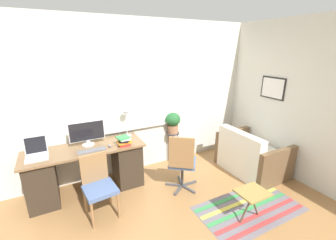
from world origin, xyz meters
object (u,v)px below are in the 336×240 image
plant_stand (173,137)px  potted_plant (173,122)px  laptop (36,153)px  folding_stool (252,194)px  mouse (110,146)px  couch_loveseat (250,157)px  monitor (87,133)px  desk_lamp (126,117)px  keyboard (92,151)px  book_stack (124,141)px  desk_chair_wooden (98,185)px  office_chair_swivel (182,162)px

plant_stand → potted_plant: 0.31m
laptop → plant_stand: size_ratio=0.48×
potted_plant → folding_stool: 1.95m
mouse → couch_loveseat: (2.42, -0.60, -0.49)m
plant_stand → monitor: bearing=-174.6°
potted_plant → desk_lamp: bearing=-176.3°
mouse → couch_loveseat: couch_loveseat is taller
folding_stool → keyboard: bearing=139.5°
book_stack → mouse: bearing=167.3°
book_stack → laptop: bearing=171.2°
laptop → keyboard: laptop is taller
keyboard → desk_lamp: (0.65, 0.34, 0.33)m
keyboard → mouse: bearing=5.9°
laptop → book_stack: 1.21m
desk_chair_wooden → office_chair_swivel: (1.28, -0.05, 0.05)m
office_chair_swivel → folding_stool: size_ratio=2.21×
desk_chair_wooden → keyboard: bearing=81.6°
monitor → folding_stool: 2.53m
keyboard → book_stack: size_ratio=1.75×
laptop → book_stack: size_ratio=1.33×
office_chair_swivel → potted_plant: 1.01m
laptop → book_stack: bearing=-8.8°
couch_loveseat → potted_plant: potted_plant is taller
laptop → keyboard: (0.71, -0.16, -0.05)m
potted_plant → mouse: bearing=-164.1°
mouse → potted_plant: 1.37m
laptop → office_chair_swivel: (1.98, -0.65, -0.32)m
office_chair_swivel → folding_stool: bearing=152.0°
keyboard → book_stack: (0.49, -0.02, 0.06)m
office_chair_swivel → couch_loveseat: size_ratio=0.84×
mouse → couch_loveseat: bearing=-13.8°
book_stack → desk_chair_wooden: (-0.50, -0.41, -0.38)m
laptop → plant_stand: laptop is taller
desk_lamp → folding_stool: desk_lamp is taller
couch_loveseat → laptop: bearing=77.9°
potted_plant → folding_stool: potted_plant is taller
book_stack → desk_chair_wooden: 0.75m
mouse → couch_loveseat: size_ratio=0.06×
mouse → office_chair_swivel: 1.15m
mouse → desk_lamp: (0.38, 0.31, 0.32)m
keyboard → desk_chair_wooden: 0.54m
monitor → mouse: bearing=-38.8°
monitor → plant_stand: monitor is taller
book_stack → keyboard: bearing=177.7°
laptop → keyboard: 0.73m
book_stack → office_chair_swivel: (0.78, -0.46, -0.33)m
monitor → keyboard: 0.32m
laptop → folding_stool: 2.98m
keyboard → potted_plant: size_ratio=1.00×
laptop → desk_chair_wooden: size_ratio=0.36×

